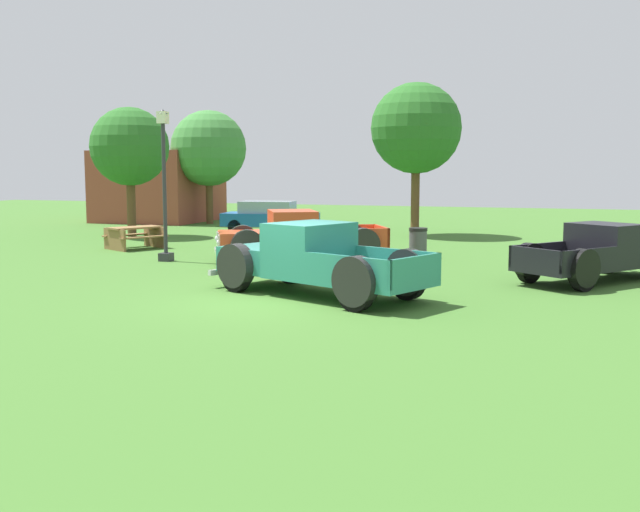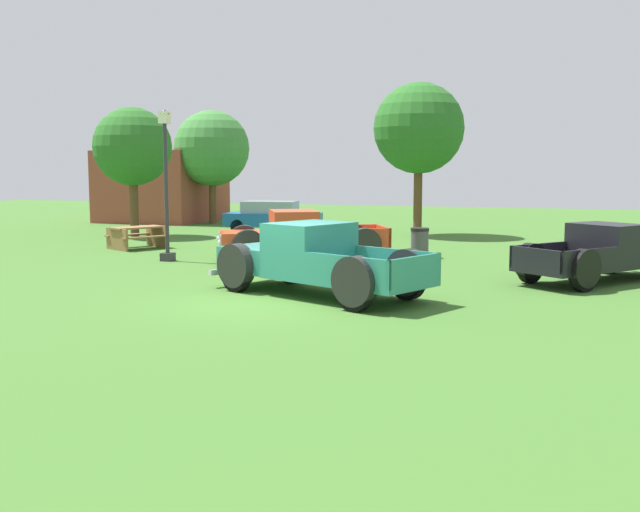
% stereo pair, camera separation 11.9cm
% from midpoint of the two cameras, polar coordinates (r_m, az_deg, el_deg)
% --- Properties ---
extents(ground_plane, '(80.00, 80.00, 0.00)m').
position_cam_midpoint_polar(ground_plane, '(16.28, -4.36, -3.42)').
color(ground_plane, '#3D6B28').
extents(pickup_truck_foreground, '(5.64, 3.88, 1.63)m').
position_cam_midpoint_polar(pickup_truck_foreground, '(17.01, -1.17, -0.31)').
color(pickup_truck_foreground, '#2D8475').
rests_on(pickup_truck_foreground, ground_plane).
extents(pickup_truck_behind_left, '(4.28, 4.77, 1.46)m').
position_cam_midpoint_polar(pickup_truck_behind_left, '(20.37, 20.71, 0.19)').
color(pickup_truck_behind_left, black).
rests_on(pickup_truck_behind_left, ground_plane).
extents(pickup_truck_behind_right, '(5.39, 4.00, 1.57)m').
position_cam_midpoint_polar(pickup_truck_behind_right, '(22.74, -2.42, 1.41)').
color(pickup_truck_behind_right, '#D14723').
rests_on(pickup_truck_behind_right, ground_plane).
extents(sedan_distant_a, '(4.31, 2.17, 1.38)m').
position_cam_midpoint_polar(sedan_distant_a, '(33.16, -3.95, 3.04)').
color(sedan_distant_a, '#195699').
rests_on(sedan_distant_a, ground_plane).
extents(lamp_post_near, '(0.36, 0.36, 4.60)m').
position_cam_midpoint_polar(lamp_post_near, '(23.39, -11.88, 5.49)').
color(lamp_post_near, '#2D2D33').
rests_on(lamp_post_near, ground_plane).
extents(picnic_table, '(2.16, 2.29, 0.78)m').
position_cam_midpoint_polar(picnic_table, '(27.33, -13.97, 1.57)').
color(picnic_table, olive).
rests_on(picnic_table, ground_plane).
extents(trash_can, '(0.59, 0.59, 0.95)m').
position_cam_midpoint_polar(trash_can, '(24.12, 7.31, 1.02)').
color(trash_can, '#4C4C51').
rests_on(trash_can, ground_plane).
extents(oak_tree_east, '(3.78, 3.78, 6.37)m').
position_cam_midpoint_polar(oak_tree_east, '(31.91, 7.21, 9.57)').
color(oak_tree_east, brown).
rests_on(oak_tree_east, ground_plane).
extents(oak_tree_west, '(3.82, 3.82, 5.72)m').
position_cam_midpoint_polar(oak_tree_west, '(38.72, -8.54, 8.07)').
color(oak_tree_west, brown).
rests_on(oak_tree_west, ground_plane).
extents(oak_tree_center, '(3.22, 3.22, 5.32)m').
position_cam_midpoint_polar(oak_tree_center, '(32.12, -14.36, 8.01)').
color(oak_tree_center, brown).
rests_on(oak_tree_center, ground_plane).
extents(brick_pavilion, '(5.28, 5.61, 3.71)m').
position_cam_midpoint_polar(brick_pavilion, '(41.22, -12.20, 5.20)').
color(brick_pavilion, brown).
rests_on(brick_pavilion, ground_plane).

